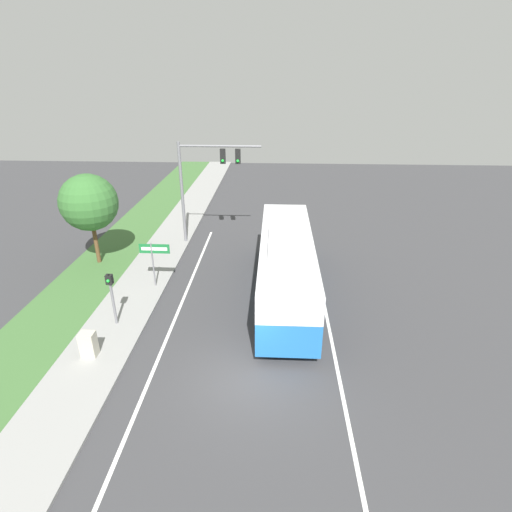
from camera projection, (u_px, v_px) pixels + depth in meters
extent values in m
plane|color=#38383A|center=(245.00, 374.00, 15.41)|extent=(80.00, 80.00, 0.00)
cube|color=gray|center=(88.00, 367.00, 15.67)|extent=(2.80, 80.00, 0.12)
cube|color=#3D6633|center=(9.00, 365.00, 15.81)|extent=(3.60, 80.00, 0.10)
cube|color=silver|center=(153.00, 371.00, 15.57)|extent=(0.14, 30.00, 0.01)
cube|color=silver|center=(339.00, 377.00, 15.25)|extent=(0.14, 30.00, 0.01)
cube|color=#236BB7|center=(286.00, 275.00, 20.47)|extent=(2.58, 11.38, 1.49)
cube|color=silver|center=(287.00, 250.00, 19.90)|extent=(2.58, 11.38, 1.22)
cube|color=black|center=(286.00, 258.00, 20.08)|extent=(2.62, 10.47, 0.92)
cube|color=silver|center=(287.00, 243.00, 18.83)|extent=(1.81, 3.98, 0.24)
cylinder|color=black|center=(264.00, 257.00, 24.01)|extent=(0.28, 1.00, 1.00)
cylinder|color=black|center=(305.00, 258.00, 23.90)|extent=(0.28, 1.00, 1.00)
cylinder|color=black|center=(259.00, 324.00, 17.60)|extent=(0.28, 1.00, 1.00)
cylinder|color=black|center=(315.00, 326.00, 17.49)|extent=(0.28, 1.00, 1.00)
cylinder|color=slate|center=(182.00, 195.00, 26.04)|extent=(0.20, 0.20, 6.74)
cylinder|color=slate|center=(220.00, 146.00, 24.62)|extent=(5.16, 0.14, 0.14)
cube|color=black|center=(223.00, 156.00, 24.87)|extent=(0.32, 0.28, 0.90)
sphere|color=#1ED838|center=(223.00, 161.00, 24.81)|extent=(0.18, 0.18, 0.18)
cube|color=black|center=(238.00, 156.00, 24.83)|extent=(0.32, 0.28, 0.90)
sphere|color=#1ED838|center=(238.00, 161.00, 24.77)|extent=(0.18, 0.18, 0.18)
cylinder|color=slate|center=(113.00, 301.00, 17.85)|extent=(0.12, 0.12, 2.61)
cube|color=black|center=(109.00, 279.00, 17.40)|extent=(0.28, 0.24, 0.44)
sphere|color=#1ED838|center=(108.00, 281.00, 17.27)|extent=(0.14, 0.14, 0.14)
cylinder|color=slate|center=(153.00, 266.00, 21.12)|extent=(0.08, 0.08, 2.59)
cube|color=#196B33|center=(154.00, 249.00, 20.70)|extent=(1.60, 0.03, 0.51)
cube|color=white|center=(154.00, 249.00, 20.69)|extent=(1.36, 0.01, 0.18)
cube|color=#B7B29E|center=(88.00, 344.00, 16.02)|extent=(0.60, 0.48, 1.08)
cylinder|color=brown|center=(96.00, 241.00, 23.79)|extent=(0.24, 0.24, 2.77)
sphere|color=#33662D|center=(89.00, 203.00, 22.80)|extent=(3.27, 3.27, 3.27)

